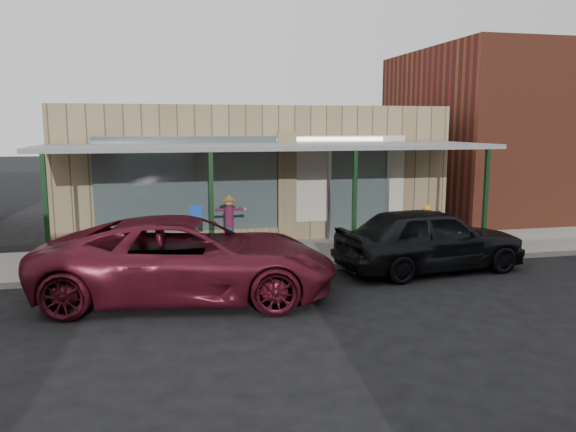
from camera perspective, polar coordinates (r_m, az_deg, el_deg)
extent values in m
plane|color=black|center=(12.12, 1.95, -8.15)|extent=(120.00, 120.00, 0.00)
cube|color=gray|center=(15.48, -1.47, -4.00)|extent=(40.00, 3.20, 0.15)
cube|color=#8D7856|center=(19.66, -4.16, 4.77)|extent=(12.00, 6.00, 4.20)
cube|color=#4B5B5C|center=(16.34, -10.11, 3.05)|extent=(5.20, 0.06, 2.80)
cube|color=#4B5B5C|center=(17.54, 7.13, 2.22)|extent=(1.80, 0.06, 2.80)
cube|color=#8D7856|center=(16.80, -0.16, 2.67)|extent=(0.55, 0.30, 3.40)
cube|color=#8D7856|center=(16.62, -9.97, -2.26)|extent=(5.20, 0.30, 0.50)
cube|color=beige|center=(16.69, -2.57, 3.66)|extent=(9.00, 0.02, 2.60)
cube|color=white|center=(16.59, -2.58, 7.77)|extent=(7.50, 0.03, 0.10)
cube|color=slate|center=(15.08, -1.51, 7.07)|extent=(12.00, 3.00, 0.12)
cube|color=black|center=(13.72, -23.33, -0.20)|extent=(0.10, 0.10, 2.95)
cube|color=black|center=(13.54, -7.75, 0.36)|extent=(0.10, 0.10, 2.95)
cube|color=black|center=(14.31, 6.76, 0.85)|extent=(0.10, 0.10, 2.95)
cube|color=black|center=(15.93, 19.40, 1.24)|extent=(0.10, 0.10, 2.95)
cube|color=brown|center=(25.90, 25.43, 7.53)|extent=(12.00, 8.00, 6.50)
cylinder|color=#49301D|center=(15.53, -5.95, -2.95)|extent=(0.62, 0.62, 0.41)
cylinder|color=navy|center=(15.45, -5.97, -1.64)|extent=(0.23, 0.23, 0.31)
cylinder|color=maroon|center=(15.38, -6.00, -0.03)|extent=(0.25, 0.25, 0.57)
sphere|color=#B47E45|center=(15.32, -6.02, 1.42)|extent=(0.23, 0.23, 0.23)
cone|color=#B47E45|center=(15.30, -6.03, 1.92)|extent=(0.37, 0.37, 0.14)
cylinder|color=#49301D|center=(16.74, 12.14, -2.25)|extent=(0.77, 0.77, 0.39)
ellipsoid|color=orange|center=(16.68, 12.18, -1.15)|extent=(0.32, 0.32, 0.26)
cylinder|color=#4C471E|center=(16.66, 12.19, -0.65)|extent=(0.04, 0.04, 0.06)
cylinder|color=gray|center=(13.98, -9.25, -2.68)|extent=(0.04, 0.04, 1.22)
cube|color=blue|center=(13.84, -9.33, 0.44)|extent=(0.31, 0.10, 0.32)
imported|color=black|center=(14.44, 14.22, -2.25)|extent=(4.99, 2.47, 1.64)
ellipsoid|color=orange|center=(15.21, 13.96, -0.29)|extent=(0.29, 0.24, 0.37)
sphere|color=orange|center=(15.20, 13.93, 0.70)|extent=(0.21, 0.21, 0.21)
cylinder|color=#1A772B|center=(15.18, 13.98, 0.26)|extent=(0.14, 0.14, 0.02)
imported|color=#561120|center=(11.97, -10.07, -4.24)|extent=(6.55, 3.77, 1.72)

